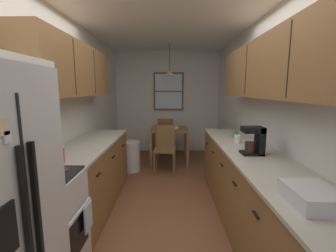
{
  "coord_description": "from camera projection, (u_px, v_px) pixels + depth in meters",
  "views": [
    {
      "loc": [
        0.07,
        -2.28,
        1.59
      ],
      "look_at": [
        0.04,
        1.29,
        1.02
      ],
      "focal_mm": 24.53,
      "sensor_mm": 36.0,
      "label": 1
    }
  ],
  "objects": [
    {
      "name": "stove_range",
      "position": [
        38.0,
        230.0,
        1.85
      ],
      "size": [
        0.66,
        0.59,
        1.1
      ],
      "color": "silver",
      "rests_on": "ground"
    },
    {
      "name": "dining_chair_far",
      "position": [
        166.0,
        134.0,
        5.65
      ],
      "size": [
        0.45,
        0.45,
        0.9
      ],
      "color": "brown",
      "rests_on": "ground"
    },
    {
      "name": "wall_left",
      "position": [
        72.0,
        112.0,
        3.31
      ],
      "size": [
        0.1,
        9.0,
        2.55
      ],
      "primitive_type": "cube",
      "color": "silver",
      "rests_on": "ground"
    },
    {
      "name": "pendant_light",
      "position": [
        169.0,
        73.0,
        4.83
      ],
      "size": [
        0.28,
        0.28,
        0.67
      ],
      "color": "black"
    },
    {
      "name": "back_window",
      "position": [
        169.0,
        91.0,
        5.8
      ],
      "size": [
        0.75,
        0.05,
        0.95
      ],
      "color": "brown"
    },
    {
      "name": "table_serving_bowl",
      "position": [
        175.0,
        128.0,
        4.97
      ],
      "size": [
        0.17,
        0.17,
        0.06
      ],
      "primitive_type": "cylinder",
      "color": "#E0D14C",
      "rests_on": "dining_table"
    },
    {
      "name": "coffee_maker",
      "position": [
        255.0,
        140.0,
        2.46
      ],
      "size": [
        0.22,
        0.18,
        0.3
      ],
      "color": "black",
      "rests_on": "counter_right"
    },
    {
      "name": "counter_right",
      "position": [
        255.0,
        195.0,
        2.51
      ],
      "size": [
        0.64,
        3.36,
        0.9
      ],
      "color": "brown",
      "rests_on": "ground"
    },
    {
      "name": "dish_towel",
      "position": [
        88.0,
        217.0,
        1.99
      ],
      "size": [
        0.02,
        0.16,
        0.24
      ],
      "primitive_type": "cube",
      "color": "silver"
    },
    {
      "name": "mug_by_coffeemaker",
      "position": [
        236.0,
        135.0,
        3.32
      ],
      "size": [
        0.11,
        0.08,
        0.09
      ],
      "color": "#3F7F4C",
      "rests_on": "counter_right"
    },
    {
      "name": "trash_bin",
      "position": [
        131.0,
        156.0,
        4.51
      ],
      "size": [
        0.35,
        0.35,
        0.59
      ],
      "primitive_type": "cylinder",
      "color": "silver",
      "rests_on": "ground"
    },
    {
      "name": "microwave_over_range",
      "position": [
        8.0,
        81.0,
        1.67
      ],
      "size": [
        0.39,
        0.64,
        0.34
      ],
      "color": "white"
    },
    {
      "name": "mug_spare",
      "position": [
        238.0,
        139.0,
        3.01
      ],
      "size": [
        0.12,
        0.08,
        0.1
      ],
      "color": "white",
      "rests_on": "counter_right"
    },
    {
      "name": "counter_left",
      "position": [
        91.0,
        175.0,
        3.11
      ],
      "size": [
        0.64,
        1.95,
        0.9
      ],
      "color": "brown",
      "rests_on": "ground"
    },
    {
      "name": "dish_rack",
      "position": [
        313.0,
        196.0,
        1.39
      ],
      "size": [
        0.28,
        0.34,
        0.1
      ],
      "primitive_type": "cube",
      "color": "silver",
      "rests_on": "counter_right"
    },
    {
      "name": "storage_canister",
      "position": [
        57.0,
        154.0,
        2.17
      ],
      "size": [
        0.13,
        0.13,
        0.16
      ],
      "color": "red",
      "rests_on": "counter_left"
    },
    {
      "name": "dining_chair_near",
      "position": [
        165.0,
        146.0,
        4.45
      ],
      "size": [
        0.43,
        0.43,
        0.9
      ],
      "color": "brown",
      "rests_on": "ground"
    },
    {
      "name": "ceiling_slab",
      "position": [
        165.0,
        15.0,
        3.09
      ],
      "size": [
        4.4,
        9.0,
        0.08
      ],
      "primitive_type": "cube",
      "color": "white"
    },
    {
      "name": "wall_right",
      "position": [
        259.0,
        112.0,
        3.28
      ],
      "size": [
        0.1,
        9.0,
        2.55
      ],
      "primitive_type": "cube",
      "color": "silver",
      "rests_on": "ground"
    },
    {
      "name": "dining_table",
      "position": [
        169.0,
        134.0,
        5.03
      ],
      "size": [
        0.81,
        0.8,
        0.75
      ],
      "color": "brown",
      "rests_on": "ground"
    },
    {
      "name": "wall_back",
      "position": [
        167.0,
        102.0,
        5.91
      ],
      "size": [
        4.4,
        0.1,
        2.55
      ],
      "primitive_type": "cube",
      "color": "silver",
      "rests_on": "ground"
    },
    {
      "name": "ground_plane",
      "position": [
        165.0,
        195.0,
        3.49
      ],
      "size": [
        12.0,
        12.0,
        0.0
      ],
      "primitive_type": "plane",
      "color": "brown"
    },
    {
      "name": "upper_cabinets_right",
      "position": [
        279.0,
        66.0,
        2.25
      ],
      "size": [
        0.33,
        3.04,
        0.63
      ],
      "color": "brown"
    },
    {
      "name": "upper_cabinets_left",
      "position": [
        73.0,
        70.0,
        2.84
      ],
      "size": [
        0.33,
        2.03,
        0.65
      ],
      "color": "brown"
    }
  ]
}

